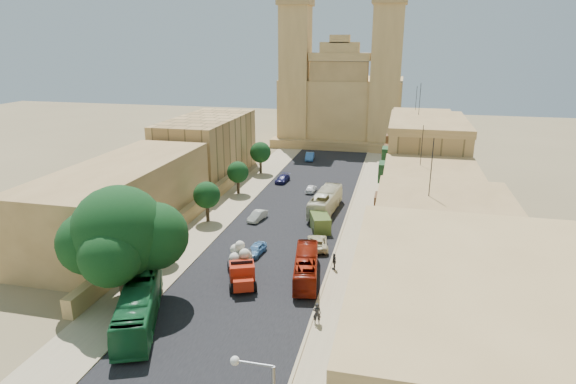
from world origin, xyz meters
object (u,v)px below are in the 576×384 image
at_px(bus_cream_east, 325,202).
at_px(pedestrian_c, 334,261).
at_px(car_dkblue, 283,179).
at_px(car_cream, 318,242).
at_px(bus_green_north, 139,306).
at_px(car_blue_b, 310,156).
at_px(church, 342,100).
at_px(pedestrian_a, 317,313).
at_px(ficus_tree, 121,235).
at_px(olive_pickup, 320,222).
at_px(street_tree_c, 238,172).
at_px(street_tree_d, 260,152).
at_px(bus_red_east, 306,267).
at_px(car_blue_a, 256,249).
at_px(street_tree_b, 207,195).
at_px(car_white_a, 257,216).
at_px(street_tree_a, 162,233).
at_px(car_white_b, 311,188).
at_px(red_truck, 241,265).

height_order(bus_cream_east, pedestrian_c, bus_cream_east).
bearing_deg(bus_cream_east, car_dkblue, -49.78).
bearing_deg(car_cream, car_dkblue, -79.84).
distance_m(bus_green_north, car_cream, 21.36).
distance_m(car_cream, car_blue_b, 41.53).
xyz_separation_m(church, pedestrian_a, (7.50, -74.43, -8.60)).
relative_size(bus_cream_east, pedestrian_a, 5.72).
xyz_separation_m(bus_cream_east, car_cream, (1.00, -11.87, -0.81)).
relative_size(ficus_tree, car_cream, 2.25).
bearing_deg(olive_pickup, street_tree_c, 141.50).
bearing_deg(ficus_tree, bus_green_north, -45.97).
xyz_separation_m(street_tree_d, car_blue_b, (6.46, 11.62, -2.99)).
distance_m(street_tree_d, bus_red_east, 39.49).
xyz_separation_m(street_tree_c, car_blue_b, (6.46, 23.62, -2.60)).
bearing_deg(car_blue_a, olive_pickup, 65.28).
relative_size(street_tree_b, pedestrian_a, 2.84).
bearing_deg(street_tree_b, bus_green_north, -81.35).
bearing_deg(bus_green_north, car_white_a, 62.28).
bearing_deg(street_tree_a, ficus_tree, -85.76).
height_order(church, street_tree_d, church).
relative_size(street_tree_c, pedestrian_c, 2.87).
xyz_separation_m(street_tree_d, bus_red_east, (15.14, -36.39, -2.45)).
bearing_deg(church, pedestrian_a, -84.25).
xyz_separation_m(car_blue_a, car_white_b, (1.64, 23.51, -0.04)).
height_order(street_tree_a, car_dkblue, street_tree_a).
bearing_deg(car_blue_a, street_tree_b, 143.54).
bearing_deg(car_dkblue, street_tree_c, -118.95).
bearing_deg(red_truck, ficus_tree, -145.88).
bearing_deg(pedestrian_a, car_white_a, -72.46).
relative_size(church, pedestrian_c, 21.05).
bearing_deg(ficus_tree, red_truck, 34.12).
height_order(church, red_truck, church).
bearing_deg(car_white_b, street_tree_b, 57.08).
height_order(bus_red_east, car_blue_b, bus_red_east).
bearing_deg(street_tree_b, bus_red_east, -39.28).
xyz_separation_m(street_tree_c, car_cream, (15.00, -17.02, -2.66)).
bearing_deg(pedestrian_c, car_blue_a, -120.48).
bearing_deg(street_tree_c, car_blue_b, 74.71).
height_order(bus_cream_east, car_dkblue, bus_cream_east).
bearing_deg(pedestrian_a, ficus_tree, -9.83).
distance_m(street_tree_b, car_dkblue, 20.29).
xyz_separation_m(street_tree_b, bus_cream_east, (14.00, 6.85, -2.03)).
bearing_deg(pedestrian_a, street_tree_b, -58.98).
bearing_deg(street_tree_c, car_dkblue, 56.04).
height_order(bus_cream_east, car_blue_b, bus_cream_east).
height_order(bus_cream_east, car_cream, bus_cream_east).
height_order(church, car_white_b, church).
relative_size(street_tree_c, bus_red_east, 0.55).
bearing_deg(bus_cream_east, car_blue_a, 75.95).
height_order(bus_cream_east, car_white_a, bus_cream_east).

